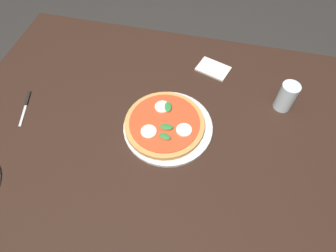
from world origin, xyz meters
name	(u,v)px	position (x,y,z in m)	size (l,w,h in m)	color
ground_plane	(159,200)	(0.00, 0.00, 0.00)	(6.00, 6.00, 0.00)	#2D2B28
dining_table	(154,143)	(0.00, 0.00, 0.63)	(1.47, 1.12, 0.71)	black
serving_tray	(168,127)	(0.05, 0.03, 0.72)	(0.32, 0.32, 0.01)	silver
pizza	(165,124)	(0.04, 0.03, 0.73)	(0.29, 0.29, 0.03)	tan
napkin	(213,69)	(0.17, 0.36, 0.71)	(0.13, 0.09, 0.01)	white
knife	(26,104)	(-0.51, 0.01, 0.71)	(0.06, 0.16, 0.01)	black
glass_cup	(286,97)	(0.45, 0.23, 0.77)	(0.07, 0.07, 0.12)	silver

